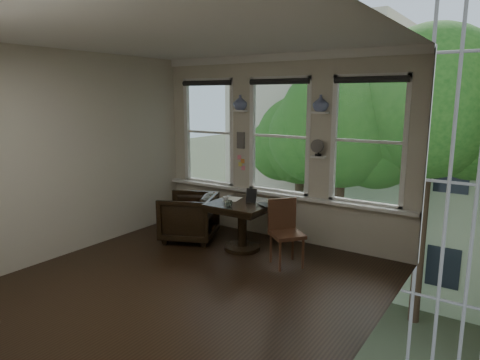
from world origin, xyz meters
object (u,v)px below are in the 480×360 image
Objects in this scene: armchair_left at (189,217)px; side_chair_right at (287,234)px; mug at (226,199)px; table at (242,226)px; laptop at (262,205)px.

armchair_left is 1.85m from side_chair_right.
mug is (0.75, -0.00, 0.41)m from armchair_left.
table is 3.08× the size of laptop.
side_chair_right is at bearing -12.55° from table.
table is 1.05× the size of armchair_left.
armchair_left is at bearing 126.57° from side_chair_right.
side_chair_right is 1.15m from mug.
laptop is 3.14× the size of mug.
side_chair_right reaches higher than armchair_left.
table is at bearing 116.44° from side_chair_right.
mug reaches higher than armchair_left.
armchair_left is 0.93× the size of side_chair_right.
table is at bearing 73.15° from armchair_left.
armchair_left is (-0.98, -0.12, 0.01)m from table.
laptop is (1.34, 0.09, 0.37)m from armchair_left.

